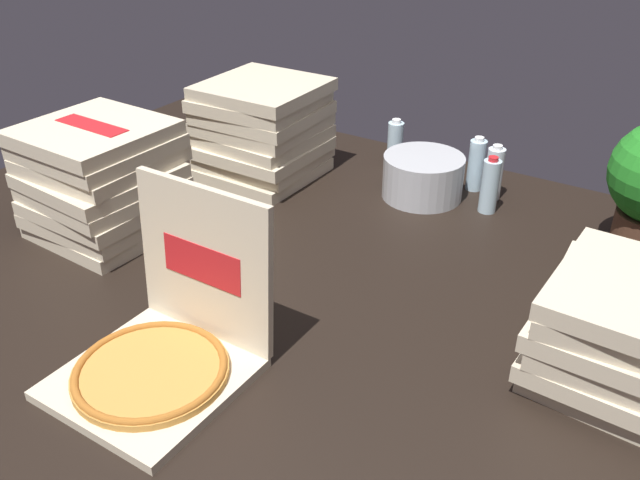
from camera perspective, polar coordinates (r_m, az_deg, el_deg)
The scene contains 10 objects.
ground_plane at distance 2.00m, azimuth -0.58°, elevation -5.26°, with size 3.20×2.40×0.02m, color black.
open_pizza_box at distance 1.74m, azimuth -12.82°, elevation -8.43°, with size 0.42×0.46×0.44m.
pizza_stack_right_near at distance 2.37m, azimuth -17.85°, elevation 4.79°, with size 0.46×0.46×0.38m.
pizza_stack_right_far at distance 2.70m, azimuth -4.86°, elevation 9.24°, with size 0.45×0.45×0.38m.
pizza_stack_right_mid at distance 1.79m, azimuth 25.04°, elevation -7.35°, with size 0.45×0.46×0.28m.
ice_bucket at distance 2.57m, azimuth 8.66°, elevation 5.29°, with size 0.30×0.30×0.16m, color #B7BABF.
water_bottle_0 at distance 2.79m, azimuth 6.34°, elevation 7.92°, with size 0.06×0.06×0.21m.
water_bottle_1 at distance 2.50m, azimuth 14.10°, elevation 4.45°, with size 0.06×0.06×0.21m.
water_bottle_2 at distance 2.66m, azimuth 13.02°, elevation 6.20°, with size 0.06×0.06×0.21m.
water_bottle_3 at distance 2.61m, azimuth 14.44°, elevation 5.46°, with size 0.06×0.06×0.21m.
Camera 1 is at (0.90, -1.36, 1.14)m, focal length 38.01 mm.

